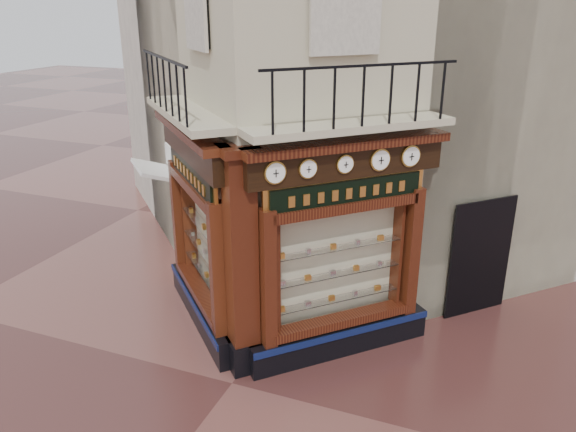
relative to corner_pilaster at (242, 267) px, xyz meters
The scene contains 16 objects.
ground 2.01m from the corner_pilaster, 90.00° to the right, with size 80.00×80.00×0.00m, color #4B2623.
main_building 6.96m from the corner_pilaster, 90.00° to the left, with size 8.00×8.00×12.00m, color #BEB494.
neighbour_left 9.21m from the corner_pilaster, 106.93° to the left, with size 8.00×8.00×11.00m, color beige.
neighbour_right 9.21m from the corner_pilaster, 73.07° to the left, with size 8.00×8.00×11.00m, color beige.
shopfront_left 1.77m from the corner_pilaster, 142.77° to the left, with size 2.86×2.86×3.98m.
shopfront_right 1.77m from the corner_pilaster, 37.23° to the left, with size 2.86×2.86×3.98m.
corner_pilaster is the anchor object (origin of this frame).
balcony 2.47m from the corner_pilaster, 90.00° to the left, with size 5.94×2.97×1.03m.
clock_a 1.78m from the corner_pilaster, ahead, with size 0.29×0.29×0.36m.
clock_b 1.98m from the corner_pilaster, 21.43° to the left, with size 0.26×0.26×0.31m.
clock_c 2.37m from the corner_pilaster, 30.31° to the left, with size 0.25×0.25×0.31m.
clock_d 2.86m from the corner_pilaster, 34.38° to the left, with size 0.30×0.30×0.37m.
clock_e 3.35m from the corner_pilaster, 36.54° to the left, with size 0.30×0.30×0.37m.
awning 4.92m from the corner_pilaster, 141.36° to the left, with size 1.40×0.84×0.08m, color white, non-canonical shape.
signboard_left 2.12m from the corner_pilaster, 145.25° to the left, with size 2.17×2.17×0.58m.
signboard_right 2.12m from the corner_pilaster, 34.75° to the left, with size 2.14×2.14×0.57m.
Camera 1 is at (3.73, -6.95, 6.00)m, focal length 35.00 mm.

